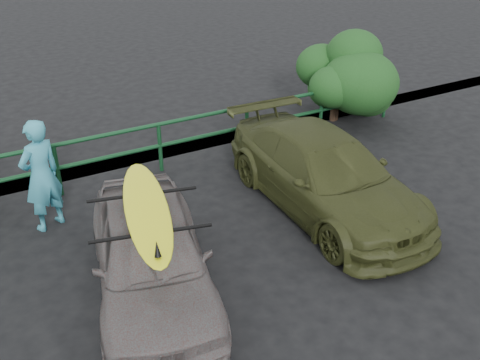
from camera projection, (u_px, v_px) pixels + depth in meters
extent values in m
plane|color=black|center=(243.00, 348.00, 6.57)|extent=(80.00, 80.00, 0.00)
imported|color=#635958|center=(151.00, 255.00, 7.21)|extent=(2.41, 4.03, 1.28)
imported|color=#363B1A|center=(324.00, 174.00, 9.27)|extent=(2.06, 4.64, 1.32)
imported|color=teal|center=(41.00, 176.00, 8.58)|extent=(0.82, 0.70, 1.90)
ellipsoid|color=yellow|center=(146.00, 208.00, 6.86)|extent=(1.21, 2.75, 0.08)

